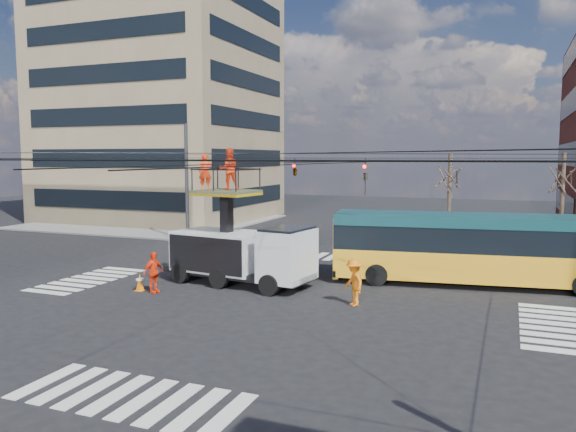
{
  "coord_description": "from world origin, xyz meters",
  "views": [
    {
      "loc": [
        8.32,
        -20.67,
        5.75
      ],
      "look_at": [
        -0.74,
        2.16,
        3.17
      ],
      "focal_mm": 35.0,
      "sensor_mm": 36.0,
      "label": 1
    }
  ],
  "objects_px": {
    "worker_ground": "(153,272)",
    "city_bus": "(482,248)",
    "flagger": "(354,282)",
    "utility_truck": "(241,240)",
    "traffic_cone": "(140,282)"
  },
  "relations": [
    {
      "from": "worker_ground",
      "to": "city_bus",
      "type": "bearing_deg",
      "value": -48.48
    },
    {
      "from": "worker_ground",
      "to": "flagger",
      "type": "height_order",
      "value": "flagger"
    },
    {
      "from": "utility_truck",
      "to": "traffic_cone",
      "type": "bearing_deg",
      "value": -134.22
    },
    {
      "from": "utility_truck",
      "to": "traffic_cone",
      "type": "xyz_separation_m",
      "value": [
        -3.55,
        -2.72,
        -1.64
      ]
    },
    {
      "from": "flagger",
      "to": "city_bus",
      "type": "bearing_deg",
      "value": 100.51
    },
    {
      "from": "flagger",
      "to": "traffic_cone",
      "type": "bearing_deg",
      "value": -123.66
    },
    {
      "from": "utility_truck",
      "to": "city_bus",
      "type": "xyz_separation_m",
      "value": [
        10.13,
        3.77,
        -0.3
      ]
    },
    {
      "from": "utility_truck",
      "to": "traffic_cone",
      "type": "distance_m",
      "value": 4.77
    },
    {
      "from": "utility_truck",
      "to": "flagger",
      "type": "height_order",
      "value": "utility_truck"
    },
    {
      "from": "utility_truck",
      "to": "flagger",
      "type": "relative_size",
      "value": 3.96
    },
    {
      "from": "utility_truck",
      "to": "worker_ground",
      "type": "bearing_deg",
      "value": -126.13
    },
    {
      "from": "city_bus",
      "to": "flagger",
      "type": "bearing_deg",
      "value": -137.07
    },
    {
      "from": "utility_truck",
      "to": "flagger",
      "type": "bearing_deg",
      "value": -8.01
    },
    {
      "from": "city_bus",
      "to": "worker_ground",
      "type": "distance_m",
      "value": 14.51
    },
    {
      "from": "utility_truck",
      "to": "traffic_cone",
      "type": "height_order",
      "value": "utility_truck"
    }
  ]
}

